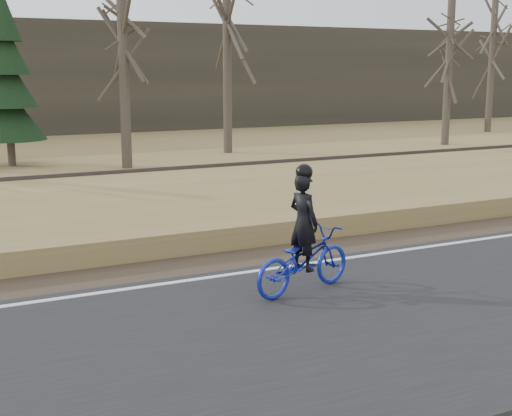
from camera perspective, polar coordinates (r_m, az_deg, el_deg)
name	(u,v)px	position (r m, az deg, el deg)	size (l,w,h in m)	color
ground	(384,260)	(13.43, 10.18, -4.09)	(120.00, 120.00, 0.00)	olive
road	(482,296)	(11.61, 17.63, -6.72)	(120.00, 6.00, 0.06)	black
edge_line	(377,254)	(13.57, 9.69, -3.63)	(120.00, 0.12, 0.01)	silver
shoulder	(347,245)	(14.37, 7.32, -2.92)	(120.00, 1.60, 0.04)	#473A2B
embankment	(276,209)	(16.83, 1.64, -0.07)	(120.00, 5.00, 0.44)	olive
ballast	(213,185)	(20.20, -3.48, 1.81)	(120.00, 3.00, 0.45)	slate
railroad	(213,175)	(20.16, -3.49, 2.66)	(120.00, 2.40, 0.29)	black
treeline_backdrop	(53,77)	(41.09, -15.93, 10.01)	(120.00, 4.00, 6.00)	#383328
cyclist	(303,252)	(11.05, 3.79, -3.54)	(2.01, 1.12, 2.01)	#1726A1
bare_tree_near_left	(124,65)	(25.59, -10.54, 11.16)	(0.36, 0.36, 7.18)	#4F463A
bare_tree_center	(227,41)	(29.93, -2.32, 13.18)	(0.36, 0.36, 9.14)	#4F463A
bare_tree_right	(449,69)	(34.24, 15.15, 10.70)	(0.36, 0.36, 6.92)	#4F463A
bare_tree_far_right	(492,61)	(42.07, 18.34, 11.13)	(0.36, 0.36, 7.81)	#4F463A
conifer	(7,83)	(27.20, -19.31, 9.41)	(2.60, 2.60, 6.27)	#4F463A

